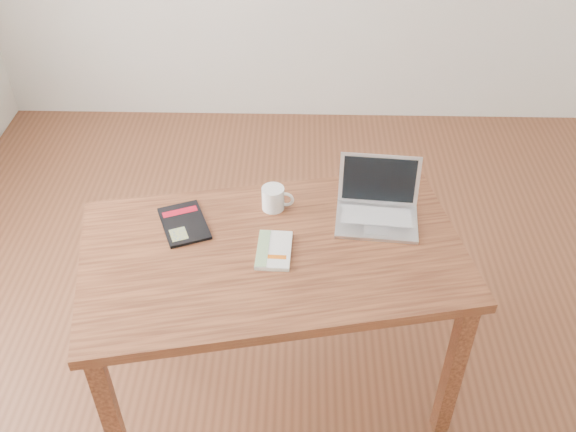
{
  "coord_description": "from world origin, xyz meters",
  "views": [
    {
      "loc": [
        -0.05,
        -1.8,
        2.25
      ],
      "look_at": [
        -0.09,
        -0.11,
        0.85
      ],
      "focal_mm": 40.0,
      "sensor_mm": 36.0,
      "label": 1
    }
  ],
  "objects_px": {
    "desk": "(273,268)",
    "black_guidebook": "(184,223)",
    "white_guidebook": "(274,250)",
    "laptop": "(377,206)",
    "coffee_mug": "(274,198)"
  },
  "relations": [
    {
      "from": "black_guidebook",
      "to": "laptop",
      "type": "bearing_deg",
      "value": -16.11
    },
    {
      "from": "white_guidebook",
      "to": "laptop",
      "type": "height_order",
      "value": "laptop"
    },
    {
      "from": "desk",
      "to": "black_guidebook",
      "type": "distance_m",
      "value": 0.36
    },
    {
      "from": "desk",
      "to": "coffee_mug",
      "type": "height_order",
      "value": "coffee_mug"
    },
    {
      "from": "white_guidebook",
      "to": "coffee_mug",
      "type": "xyz_separation_m",
      "value": [
        -0.01,
        0.24,
        0.04
      ]
    },
    {
      "from": "white_guidebook",
      "to": "black_guidebook",
      "type": "xyz_separation_m",
      "value": [
        -0.33,
        0.14,
        -0.0
      ]
    },
    {
      "from": "black_guidebook",
      "to": "coffee_mug",
      "type": "bearing_deg",
      "value": -3.75
    },
    {
      "from": "desk",
      "to": "black_guidebook",
      "type": "bearing_deg",
      "value": 148.23
    },
    {
      "from": "desk",
      "to": "black_guidebook",
      "type": "xyz_separation_m",
      "value": [
        -0.33,
        0.12,
        0.1
      ]
    },
    {
      "from": "desk",
      "to": "white_guidebook",
      "type": "distance_m",
      "value": 0.1
    },
    {
      "from": "desk",
      "to": "laptop",
      "type": "bearing_deg",
      "value": 16.19
    },
    {
      "from": "white_guidebook",
      "to": "black_guidebook",
      "type": "bearing_deg",
      "value": 159.92
    },
    {
      "from": "coffee_mug",
      "to": "laptop",
      "type": "bearing_deg",
      "value": 1.69
    },
    {
      "from": "laptop",
      "to": "white_guidebook",
      "type": "bearing_deg",
      "value": -145.56
    },
    {
      "from": "desk",
      "to": "black_guidebook",
      "type": "relative_size",
      "value": 5.43
    }
  ]
}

